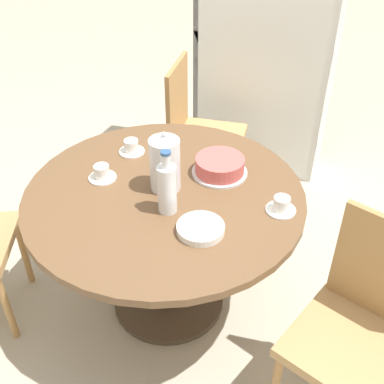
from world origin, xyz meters
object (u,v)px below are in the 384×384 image
object	(u,v)px
cup_a	(102,173)
cup_b	(281,206)
water_bottle	(167,187)
cup_c	(131,147)
coffee_pot	(165,163)
chair_b	(199,131)
cake_main	(220,166)
chair_a	(360,328)
bookshelf	(264,38)

from	to	relation	value
cup_a	cup_b	world-z (taller)	same
water_bottle	cup_c	distance (m)	0.50
coffee_pot	cup_b	distance (m)	0.52
chair_b	cake_main	world-z (taller)	chair_b
cake_main	chair_b	bearing A→B (deg)	120.29
chair_a	cup_b	xyz separation A→B (m)	(-0.41, 0.28, 0.25)
chair_b	coffee_pot	size ratio (longest dim) A/B	3.26
chair_b	cup_a	bearing A→B (deg)	165.23
water_bottle	chair_a	bearing A→B (deg)	-6.56
chair_a	cup_b	distance (m)	0.55
chair_b	cup_b	world-z (taller)	chair_b
coffee_pot	chair_a	bearing A→B (deg)	-14.48
chair_a	chair_b	world-z (taller)	same
cake_main	coffee_pot	bearing A→B (deg)	-132.11
coffee_pot	cup_c	xyz separation A→B (m)	(-0.28, 0.19, -0.10)
bookshelf	cup_a	distance (m)	1.53
cup_c	cup_a	bearing A→B (deg)	-92.40
chair_a	chair_b	bearing A→B (deg)	152.21
cup_b	water_bottle	bearing A→B (deg)	-156.58
cup_c	water_bottle	bearing A→B (deg)	-42.64
bookshelf	cake_main	world-z (taller)	bookshelf
cup_a	coffee_pot	bearing A→B (deg)	10.83
cake_main	cup_a	size ratio (longest dim) A/B	2.03
water_bottle	cup_c	bearing A→B (deg)	137.36
water_bottle	bookshelf	bearing A→B (deg)	93.20
bookshelf	coffee_pot	world-z (taller)	bookshelf
chair_b	cake_main	distance (m)	0.82
bookshelf	water_bottle	size ratio (longest dim) A/B	6.57
cup_b	bookshelf	bearing A→B (deg)	110.41
coffee_pot	cup_a	bearing A→B (deg)	-169.17
cup_c	cake_main	bearing A→B (deg)	0.54
chair_a	bookshelf	xyz separation A→B (m)	(-0.92, 1.67, 0.43)
chair_a	chair_b	xyz separation A→B (m)	(-1.13, 1.10, 0.00)
chair_b	water_bottle	bearing A→B (deg)	-173.73
chair_b	cup_b	xyz separation A→B (m)	(0.72, -0.82, 0.25)
cup_b	cup_c	world-z (taller)	same
cup_a	cup_c	distance (m)	0.25
chair_b	cup_c	xyz separation A→B (m)	(-0.07, -0.67, 0.25)
coffee_pot	cup_a	distance (m)	0.31
bookshelf	cup_c	distance (m)	1.29
cup_b	cup_c	size ratio (longest dim) A/B	1.00
water_bottle	cake_main	distance (m)	0.36
water_bottle	cup_b	bearing A→B (deg)	23.42
cup_c	chair_a	bearing A→B (deg)	-19.70
water_bottle	cake_main	bearing A→B (deg)	73.66
chair_a	coffee_pot	size ratio (longest dim) A/B	3.26
chair_b	cup_a	world-z (taller)	chair_b
chair_a	chair_b	distance (m)	1.58
coffee_pot	water_bottle	bearing A→B (deg)	-60.57
coffee_pot	cup_b	world-z (taller)	coffee_pot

